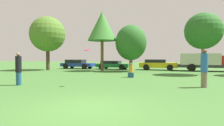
% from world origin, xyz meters
% --- Properties ---
extents(ground_plane, '(120.00, 120.00, 0.00)m').
position_xyz_m(ground_plane, '(0.00, 0.00, 0.00)').
color(ground_plane, '#3D6B2D').
extents(person_thrower, '(0.32, 0.32, 1.79)m').
position_xyz_m(person_thrower, '(-5.46, 3.49, 0.91)').
color(person_thrower, navy).
rests_on(person_thrower, ground).
extents(person_catcher, '(0.34, 0.34, 1.95)m').
position_xyz_m(person_catcher, '(4.20, 5.13, 0.99)').
color(person_catcher, '#726651').
rests_on(person_catcher, ground).
extents(frisbee, '(0.27, 0.26, 0.11)m').
position_xyz_m(frisbee, '(-1.73, 4.12, 1.92)').
color(frisbee, '#F21E72').
extents(bystander_sitting, '(0.43, 0.36, 1.09)m').
position_xyz_m(bystander_sitting, '(-0.10, 9.01, 0.44)').
color(bystander_sitting, navy).
rests_on(bystander_sitting, ground).
extents(tree_0, '(4.20, 4.20, 6.43)m').
position_xyz_m(tree_0, '(-11.10, 14.93, 4.30)').
color(tree_0, '#473323').
rests_on(tree_0, ground).
extents(tree_1, '(3.26, 3.26, 6.67)m').
position_xyz_m(tree_1, '(-4.30, 15.12, 5.00)').
color(tree_1, brown).
rests_on(tree_1, ground).
extents(tree_2, '(3.39, 3.39, 5.07)m').
position_xyz_m(tree_2, '(-1.06, 15.30, 3.13)').
color(tree_2, brown).
rests_on(tree_2, ground).
extents(tree_3, '(3.19, 3.19, 5.43)m').
position_xyz_m(tree_3, '(5.69, 12.80, 3.82)').
color(tree_3, brown).
rests_on(tree_3, ground).
extents(parked_car_blue, '(4.54, 2.12, 1.22)m').
position_xyz_m(parked_car_blue, '(-8.82, 18.34, 0.66)').
color(parked_car_blue, '#1E389E').
rests_on(parked_car_blue, ground).
extents(parked_car_green, '(4.36, 2.23, 1.09)m').
position_xyz_m(parked_car_green, '(-3.84, 18.27, 0.59)').
color(parked_car_green, '#196633').
rests_on(parked_car_green, ground).
extents(parked_car_yellow, '(4.46, 2.25, 1.27)m').
position_xyz_m(parked_car_yellow, '(1.78, 18.25, 0.69)').
color(parked_car_yellow, gold).
rests_on(parked_car_yellow, ground).
extents(delivery_truck_red, '(6.52, 2.46, 1.95)m').
position_xyz_m(delivery_truck_red, '(7.15, 17.54, 1.11)').
color(delivery_truck_red, '#2D2D33').
rests_on(delivery_truck_red, ground).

